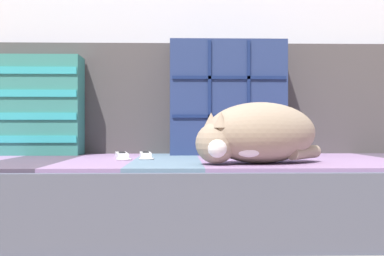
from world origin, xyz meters
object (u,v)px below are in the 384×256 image
throw_pillow_quilted (227,98)px  game_remote_far (122,156)px  couch (230,220)px  throw_pillow_striped (33,106)px  sleeping_cat (257,134)px  game_remote_near (146,155)px

throw_pillow_quilted → game_remote_far: (-0.37, -0.22, -0.21)m
couch → throw_pillow_quilted: throw_pillow_quilted is taller
throw_pillow_quilted → throw_pillow_striped: throw_pillow_quilted is taller
throw_pillow_quilted → couch: bearing=-93.5°
couch → sleeping_cat: sleeping_cat is taller
couch → sleeping_cat: (0.05, -0.24, 0.29)m
couch → game_remote_far: bearing=178.1°
sleeping_cat → throw_pillow_striped: bearing=148.2°
sleeping_cat → game_remote_near: sleeping_cat is taller
throw_pillow_striped → game_remote_far: bearing=-31.3°
throw_pillow_quilted → game_remote_near: throw_pillow_quilted is taller
throw_pillow_striped → couch: bearing=-17.8°
throw_pillow_striped → game_remote_near: throw_pillow_striped is taller
couch → sleeping_cat: bearing=-78.7°
throw_pillow_striped → throw_pillow_quilted: bearing=0.0°
couch → sleeping_cat: size_ratio=5.10×
couch → throw_pillow_quilted: 0.48m
throw_pillow_striped → sleeping_cat: 0.91m
game_remote_near → throw_pillow_quilted: bearing=34.8°
sleeping_cat → game_remote_near: bearing=140.5°
throw_pillow_quilted → sleeping_cat: throw_pillow_quilted is taller
game_remote_near → game_remote_far: bearing=-169.3°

